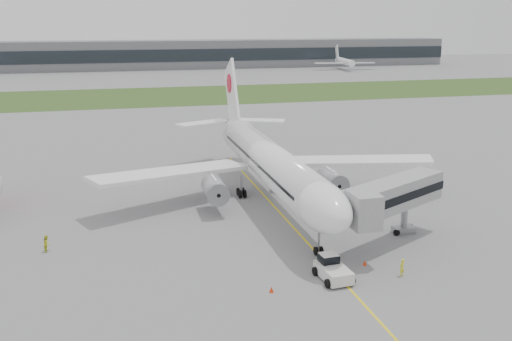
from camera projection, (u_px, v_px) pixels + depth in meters
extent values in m
plane|color=gray|center=(278.00, 210.00, 74.15)|extent=(600.00, 600.00, 0.00)
cube|color=#32501E|center=(173.00, 96.00, 186.45)|extent=(600.00, 50.00, 0.02)
cube|color=slate|center=(148.00, 55.00, 287.61)|extent=(320.00, 22.00, 14.00)
cube|color=#1F252B|center=(149.00, 56.00, 277.31)|extent=(320.00, 0.60, 6.00)
cylinder|color=white|center=(270.00, 161.00, 76.46)|extent=(5.00, 38.00, 5.00)
ellipsoid|color=white|center=(322.00, 206.00, 58.21)|extent=(5.00, 11.00, 5.00)
cube|color=black|center=(325.00, 200.00, 57.05)|extent=(3.20, 1.54, 1.14)
cone|color=white|center=(234.00, 127.00, 96.85)|extent=(5.00, 10.53, 6.16)
cube|color=white|center=(171.00, 173.00, 75.49)|extent=(22.13, 13.52, 1.70)
cube|color=white|center=(353.00, 161.00, 81.79)|extent=(22.13, 13.52, 1.70)
cylinder|color=#AAAAAF|center=(215.00, 189.00, 72.85)|extent=(2.70, 5.20, 2.70)
cylinder|color=#AAAAAF|center=(332.00, 181.00, 76.73)|extent=(2.70, 5.20, 2.70)
cube|color=white|center=(232.00, 96.00, 96.95)|extent=(0.45, 10.90, 12.76)
cylinder|color=red|center=(231.00, 83.00, 97.37)|extent=(0.60, 3.20, 3.20)
cube|color=white|center=(203.00, 123.00, 97.87)|extent=(9.54, 6.34, 0.35)
cube|color=white|center=(259.00, 121.00, 100.30)|extent=(9.54, 6.34, 0.35)
cylinder|color=gray|center=(319.00, 241.00, 59.72)|extent=(0.24, 0.24, 3.10)
cylinder|color=black|center=(242.00, 193.00, 79.79)|extent=(1.40, 1.10, 1.10)
cylinder|color=black|center=(285.00, 189.00, 81.34)|extent=(1.40, 1.10, 1.10)
cube|color=silver|center=(333.00, 272.00, 54.19)|extent=(2.64, 4.37, 1.12)
cube|color=silver|center=(329.00, 259.00, 54.98)|extent=(1.79, 1.62, 0.94)
cube|color=black|center=(329.00, 258.00, 54.97)|extent=(1.84, 1.67, 0.80)
cylinder|color=black|center=(315.00, 271.00, 55.17)|extent=(0.39, 0.86, 0.84)
cylinder|color=black|center=(339.00, 268.00, 55.95)|extent=(0.39, 0.86, 0.84)
cylinder|color=black|center=(328.00, 283.00, 52.60)|extent=(0.39, 0.86, 0.84)
cylinder|color=black|center=(352.00, 280.00, 53.39)|extent=(0.39, 0.86, 0.84)
cube|color=#9D9DA0|center=(394.00, 194.00, 62.50)|extent=(14.49, 9.67, 3.16)
cube|color=black|center=(394.00, 194.00, 62.50)|extent=(14.73, 9.86, 0.95)
cube|color=#9D9DA0|center=(364.00, 210.00, 57.30)|extent=(2.73, 3.58, 3.58)
cylinder|color=gray|center=(404.00, 216.00, 65.82)|extent=(0.74, 0.74, 4.00)
cube|color=gray|center=(403.00, 230.00, 66.24)|extent=(2.92, 2.48, 0.74)
cylinder|color=black|center=(397.00, 233.00, 65.35)|extent=(0.62, 0.80, 0.74)
cylinder|color=black|center=(410.00, 227.00, 67.13)|extent=(0.62, 0.80, 0.74)
cone|color=red|center=(271.00, 289.00, 51.75)|extent=(0.42, 0.42, 0.57)
cone|color=red|center=(365.00, 263.00, 57.47)|extent=(0.40, 0.40, 0.55)
imported|color=yellow|center=(402.00, 267.00, 54.98)|extent=(0.75, 0.67, 1.73)
imported|color=#C5CF22|center=(47.00, 243.00, 60.79)|extent=(0.89, 1.03, 1.82)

